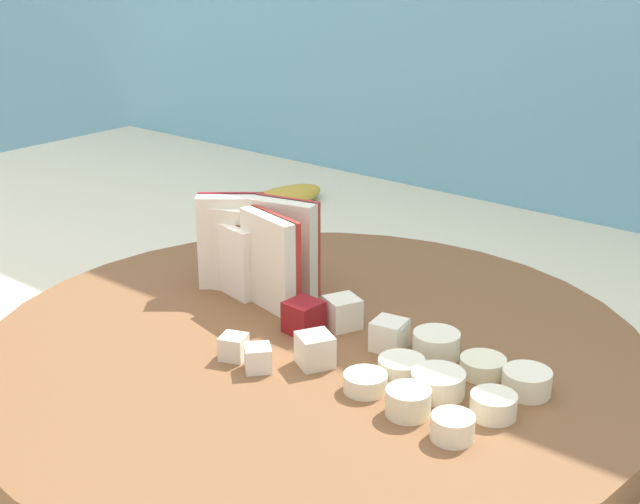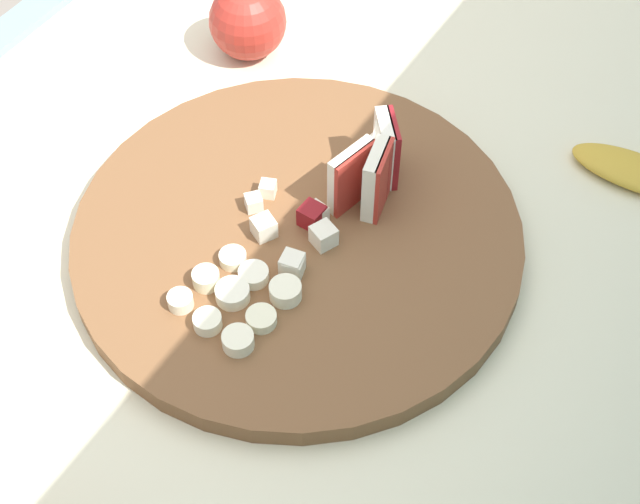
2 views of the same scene
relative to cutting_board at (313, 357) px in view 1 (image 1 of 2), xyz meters
The scene contains 6 objects.
tile_backsplash 0.45m from the cutting_board, 94.04° to the left, with size 2.40×0.04×1.48m, color #6BADC6.
cutting_board is the anchor object (origin of this frame).
apple_wedge_fan 0.10m from the cutting_board, 157.29° to the left, with size 0.10×0.05×0.07m.
apple_dice_pile 0.02m from the cutting_board, 21.41° to the left, with size 0.08×0.10×0.02m.
banana_slice_rows 0.10m from the cutting_board, ahead, with size 0.09×0.10×0.02m.
banana_peel 0.34m from the cutting_board, 136.11° to the left, with size 0.13×0.05×0.02m, color gold.
Camera 1 is at (0.34, -0.34, 1.17)m, focal length 48.85 mm.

